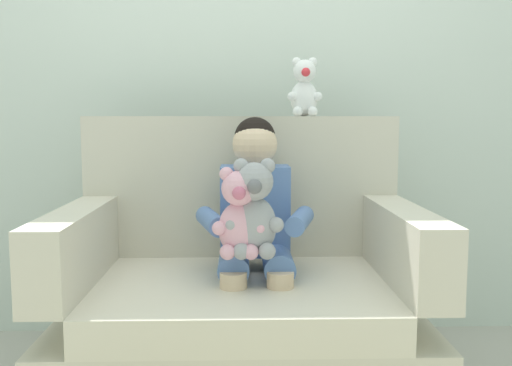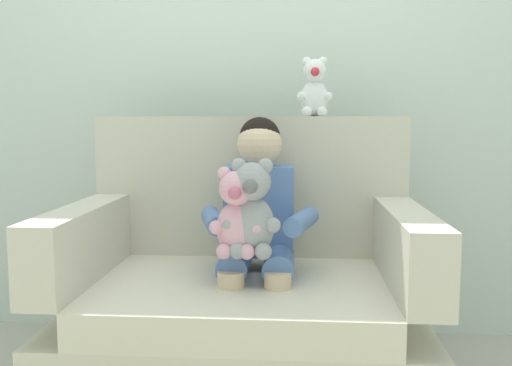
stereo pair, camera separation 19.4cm
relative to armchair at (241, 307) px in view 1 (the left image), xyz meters
name	(u,v)px [view 1 (the left image)]	position (x,y,z in m)	size (l,w,h in m)	color
back_wall	(241,63)	(0.00, 0.70, 0.96)	(6.00, 0.10, 2.60)	silver
armchair	(241,307)	(0.00, 0.00, 0.00)	(1.29, 0.88, 1.04)	beige
seated_child	(255,217)	(0.05, 0.02, 0.34)	(0.45, 0.39, 0.82)	#597AB7
plush_grey	(254,211)	(0.04, -0.16, 0.39)	(0.20, 0.16, 0.33)	#9E9EA3
plush_pink	(239,215)	(-0.01, -0.17, 0.38)	(0.18, 0.15, 0.30)	#EAA8BC
plush_white_on_backrest	(304,89)	(0.26, 0.32, 0.82)	(0.14, 0.12, 0.24)	white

